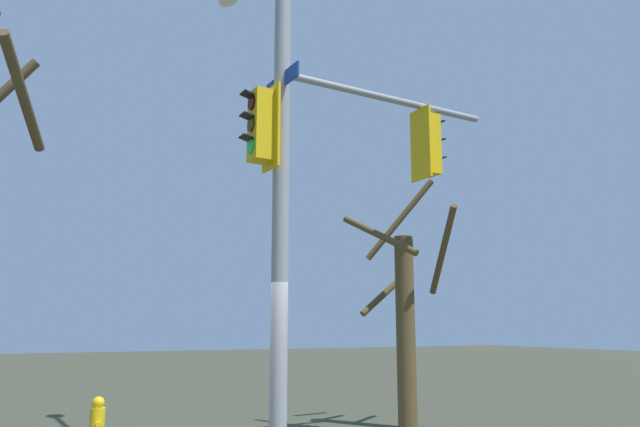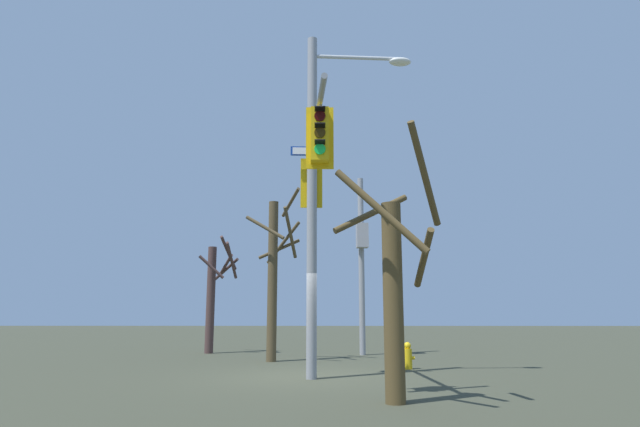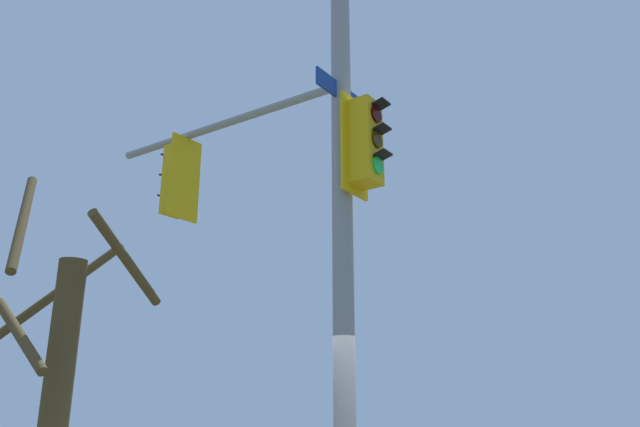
% 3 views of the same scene
% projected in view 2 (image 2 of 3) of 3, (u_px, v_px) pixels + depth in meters
% --- Properties ---
extents(ground_plane, '(80.00, 80.00, 0.00)m').
position_uv_depth(ground_plane, '(305.00, 377.00, 12.74)').
color(ground_plane, '#393C2C').
extents(main_signal_pole_assembly, '(3.23, 4.82, 8.77)m').
position_uv_depth(main_signal_pole_assembly, '(318.00, 174.00, 12.69)').
color(main_signal_pole_assembly, gray).
rests_on(main_signal_pole_assembly, ground).
extents(secondary_pole_assembly, '(0.44, 0.75, 6.59)m').
position_uv_depth(secondary_pole_assembly, '(362.00, 253.00, 19.30)').
color(secondary_pole_assembly, gray).
rests_on(secondary_pole_assembly, ground).
extents(fire_hydrant, '(0.38, 0.24, 0.73)m').
position_uv_depth(fire_hydrant, '(408.00, 356.00, 14.40)').
color(fire_hydrant, yellow).
rests_on(fire_hydrant, ground).
extents(bare_tree_behind_pole, '(1.44, 1.90, 4.37)m').
position_uv_depth(bare_tree_behind_pole, '(214.00, 292.00, 19.92)').
color(bare_tree_behind_pole, '#493431').
rests_on(bare_tree_behind_pole, ground).
extents(bare_tree_across_street, '(2.10, 2.20, 4.91)m').
position_uv_depth(bare_tree_across_street, '(394.00, 281.00, 9.44)').
color(bare_tree_across_street, brown).
rests_on(bare_tree_across_street, ground).
extents(bare_tree_corner, '(1.78, 1.80, 5.63)m').
position_uv_depth(bare_tree_corner, '(274.00, 272.00, 16.96)').
color(bare_tree_corner, brown).
rests_on(bare_tree_corner, ground).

